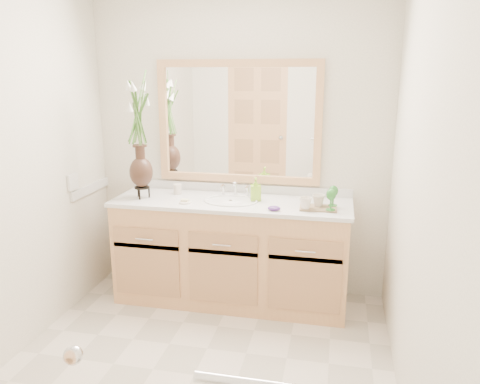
% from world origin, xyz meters
% --- Properties ---
extents(floor, '(2.60, 2.60, 0.00)m').
position_xyz_m(floor, '(0.00, 0.00, 0.00)').
color(floor, beige).
rests_on(floor, ground).
extents(wall_back, '(2.40, 0.02, 2.40)m').
position_xyz_m(wall_back, '(0.00, 1.30, 1.20)').
color(wall_back, white).
rests_on(wall_back, floor).
extents(wall_front, '(2.40, 0.02, 2.40)m').
position_xyz_m(wall_front, '(0.00, -1.30, 1.20)').
color(wall_front, white).
rests_on(wall_front, floor).
extents(wall_right, '(0.02, 2.60, 2.40)m').
position_xyz_m(wall_right, '(1.20, 0.00, 1.20)').
color(wall_right, white).
rests_on(wall_right, floor).
extents(vanity, '(1.80, 0.55, 0.80)m').
position_xyz_m(vanity, '(0.00, 1.01, 0.40)').
color(vanity, tan).
rests_on(vanity, floor).
extents(counter, '(1.84, 0.57, 0.03)m').
position_xyz_m(counter, '(0.00, 1.01, 0.82)').
color(counter, silver).
rests_on(counter, vanity).
extents(sink, '(0.38, 0.34, 0.23)m').
position_xyz_m(sink, '(0.00, 1.00, 0.78)').
color(sink, white).
rests_on(sink, counter).
extents(mirror, '(1.32, 0.04, 0.97)m').
position_xyz_m(mirror, '(0.00, 1.28, 1.41)').
color(mirror, white).
rests_on(mirror, wall_back).
extents(switch_plate, '(0.02, 0.12, 0.12)m').
position_xyz_m(switch_plate, '(-1.19, 0.76, 0.98)').
color(switch_plate, white).
rests_on(switch_plate, wall_left).
extents(flower_vase, '(0.21, 0.21, 0.87)m').
position_xyz_m(flower_vase, '(-0.70, 0.95, 1.42)').
color(flower_vase, black).
rests_on(flower_vase, counter).
extents(tumbler, '(0.06, 0.06, 0.08)m').
position_xyz_m(tumbler, '(-0.47, 1.13, 0.87)').
color(tumbler, beige).
rests_on(tumbler, counter).
extents(soap_dish, '(0.10, 0.10, 0.03)m').
position_xyz_m(soap_dish, '(-0.33, 0.88, 0.84)').
color(soap_dish, beige).
rests_on(soap_dish, counter).
extents(soap_bottle, '(0.09, 0.09, 0.16)m').
position_xyz_m(soap_bottle, '(0.18, 1.07, 0.91)').
color(soap_bottle, '#8DC62E').
rests_on(soap_bottle, counter).
extents(purple_dish, '(0.09, 0.08, 0.03)m').
position_xyz_m(purple_dish, '(0.36, 0.82, 0.85)').
color(purple_dish, '#47236B').
rests_on(purple_dish, counter).
extents(tray, '(0.27, 0.19, 0.01)m').
position_xyz_m(tray, '(0.67, 0.93, 0.84)').
color(tray, brown).
rests_on(tray, counter).
extents(mug_left, '(0.11, 0.11, 0.09)m').
position_xyz_m(mug_left, '(0.58, 0.87, 0.89)').
color(mug_left, beige).
rests_on(mug_left, tray).
extents(mug_right, '(0.12, 0.12, 0.09)m').
position_xyz_m(mug_right, '(0.67, 0.96, 0.89)').
color(mug_right, beige).
rests_on(mug_right, tray).
extents(goblet_front, '(0.07, 0.07, 0.16)m').
position_xyz_m(goblet_front, '(0.76, 0.87, 0.95)').
color(goblet_front, '#277326').
rests_on(goblet_front, tray).
extents(goblet_back, '(0.07, 0.07, 0.15)m').
position_xyz_m(goblet_back, '(0.77, 0.99, 0.95)').
color(goblet_back, '#277326').
rests_on(goblet_back, tray).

